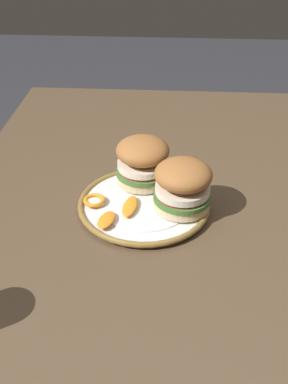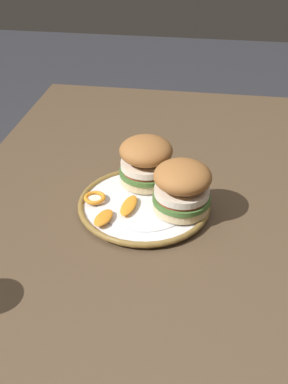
% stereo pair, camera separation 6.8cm
% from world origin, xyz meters
% --- Properties ---
extents(dining_table, '(1.35, 0.86, 0.76)m').
position_xyz_m(dining_table, '(0.00, 0.00, 0.66)').
color(dining_table, brown).
rests_on(dining_table, ground).
extents(dinner_plate, '(0.27, 0.27, 0.02)m').
position_xyz_m(dinner_plate, '(-0.04, -0.03, 0.77)').
color(dinner_plate, white).
rests_on(dinner_plate, dining_table).
extents(sandwich_half_left, '(0.16, 0.16, 0.10)m').
position_xyz_m(sandwich_half_left, '(-0.12, -0.03, 0.83)').
color(sandwich_half_left, beige).
rests_on(sandwich_half_left, dinner_plate).
extents(sandwich_half_right, '(0.15, 0.15, 0.10)m').
position_xyz_m(sandwich_half_right, '(-0.03, 0.05, 0.83)').
color(sandwich_half_right, beige).
rests_on(sandwich_half_right, dinner_plate).
extents(orange_peel_curled, '(0.06, 0.06, 0.01)m').
position_xyz_m(orange_peel_curled, '(-0.03, -0.13, 0.79)').
color(orange_peel_curled, orange).
rests_on(orange_peel_curled, dinner_plate).
extents(orange_peel_strip_long, '(0.07, 0.04, 0.01)m').
position_xyz_m(orange_peel_strip_long, '(-0.01, -0.05, 0.79)').
color(orange_peel_strip_long, orange).
rests_on(orange_peel_strip_long, dinner_plate).
extents(orange_peel_strip_short, '(0.06, 0.04, 0.01)m').
position_xyz_m(orange_peel_strip_short, '(0.03, -0.09, 0.79)').
color(orange_peel_strip_short, orange).
rests_on(orange_peel_strip_short, dinner_plate).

